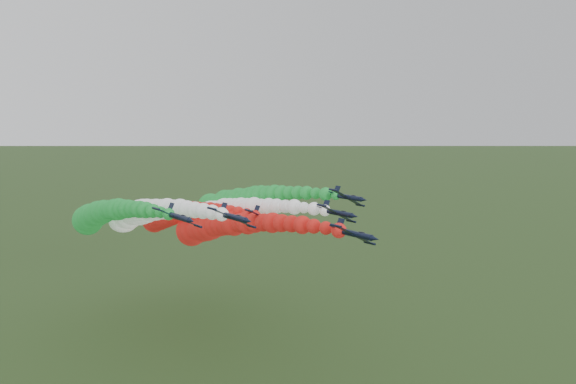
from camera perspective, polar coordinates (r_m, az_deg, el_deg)
name	(u,v)px	position (r m, az deg, el deg)	size (l,w,h in m)	color
jet_lead	(213,227)	(134.15, -7.59, -3.55)	(16.03, 75.90, 17.46)	black
jet_inner_left	(137,215)	(138.87, -15.13, -2.27)	(15.10, 74.96, 16.53)	black
jet_inner_right	(218,213)	(148.97, -7.17, -2.08)	(15.48, 75.35, 16.92)	black
jet_outer_left	(98,216)	(145.62, -18.75, -2.29)	(16.02, 75.88, 17.45)	black
jet_outer_right	(232,201)	(157.12, -5.68, -0.93)	(16.00, 75.86, 17.43)	black
jet_trail	(170,216)	(158.09, -11.91, -2.39)	(15.67, 75.53, 17.10)	black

